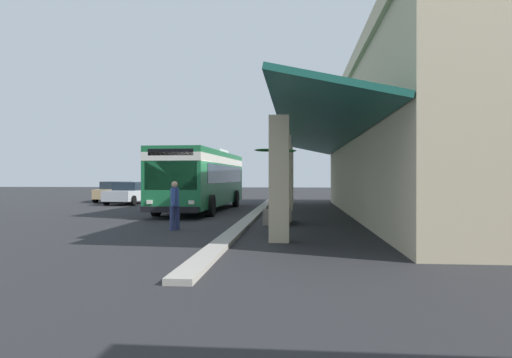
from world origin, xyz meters
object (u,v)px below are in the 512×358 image
object	(u,v)px
potted_palm	(277,209)
parked_sedan_tan	(116,191)
parked_sedan_silver	(131,193)
transit_bus	(203,176)
pedestrian	(175,203)

from	to	relation	value
potted_palm	parked_sedan_tan	bearing A→B (deg)	-140.00
parked_sedan_tan	parked_sedan_silver	size ratio (longest dim) A/B	1.00
parked_sedan_tan	potted_palm	bearing A→B (deg)	40.00
transit_bus	parked_sedan_tan	size ratio (longest dim) A/B	2.50
parked_sedan_silver	pedestrian	size ratio (longest dim) A/B	2.76
parked_sedan_tan	pedestrian	xyz separation A→B (m)	(16.97, 9.11, 0.17)
transit_bus	potted_palm	xyz separation A→B (m)	(6.77, 4.26, -1.25)
parked_sedan_tan	pedestrian	distance (m)	19.26
parked_sedan_tan	pedestrian	size ratio (longest dim) A/B	2.75
parked_sedan_silver	potted_palm	xyz separation A→B (m)	(11.94, 10.20, -0.15)
transit_bus	potted_palm	size ratio (longest dim) A/B	3.88
transit_bus	pedestrian	xyz separation A→B (m)	(8.91, 0.92, -0.94)
pedestrian	parked_sedan_tan	bearing A→B (deg)	-151.78
transit_bus	parked_sedan_tan	distance (m)	11.54
transit_bus	potted_palm	distance (m)	8.09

